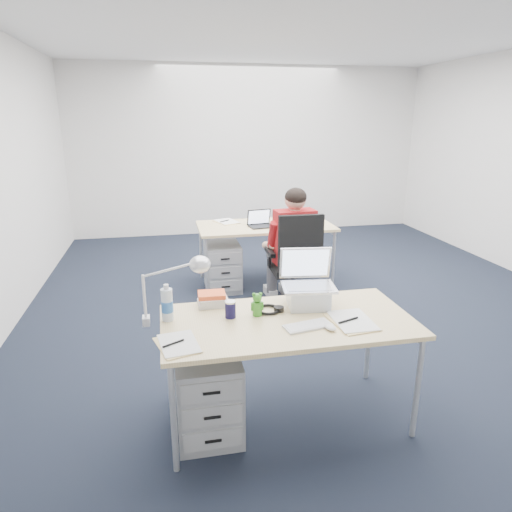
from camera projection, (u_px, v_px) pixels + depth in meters
The scene contains 24 objects.
floor at pixel (311, 307), 4.92m from camera, with size 7.00×7.00×0.00m, color black.
room at pixel (317, 144), 4.42m from camera, with size 6.02×7.02×2.80m.
desk_near at pixel (288, 326), 2.93m from camera, with size 1.60×0.80×0.73m.
desk_far at pixel (265, 229), 5.47m from camera, with size 1.60×0.80×0.73m.
office_chair at pixel (294, 285), 4.71m from camera, with size 0.69×0.69×1.08m.
seated_person at pixel (289, 248), 4.78m from camera, with size 0.42×0.73×1.29m.
drawer_pedestal_near at pixel (208, 393), 2.91m from camera, with size 0.40×0.50×0.55m, color #9A9C9F.
drawer_pedestal_far at pixel (223, 267), 5.38m from camera, with size 0.40×0.50×0.55m, color #9A9C9F.
silver_laptop at pixel (309, 280), 3.06m from camera, with size 0.36×0.28×0.38m, color silver, non-canonical shape.
wireless_keyboard at pixel (308, 326), 2.80m from camera, with size 0.30×0.12×0.01m, color white.
computer_mouse at pixel (330, 328), 2.76m from camera, with size 0.05×0.09×0.03m, color white.
headphones at pixel (268, 309), 3.03m from camera, with size 0.21×0.16×0.03m, color black, non-canonical shape.
can_koozie at pixel (230, 309), 2.92m from camera, with size 0.07×0.07×0.11m, color #16133B.
water_bottle at pixel (167, 302), 2.87m from camera, with size 0.08×0.08×0.24m, color silver.
bear_figurine at pixel (257, 304), 2.95m from camera, with size 0.09×0.06×0.16m, color #237C21, non-canonical shape.
book_stack at pixel (212, 299), 3.12m from camera, with size 0.20×0.15×0.09m, color silver.
cordless_phone at pixel (167, 301), 3.03m from camera, with size 0.03×0.02×0.13m, color black.
papers_left at pixel (177, 345), 2.58m from camera, with size 0.20×0.29×0.01m, color #E7CA86.
papers_right at pixel (351, 322), 2.87m from camera, with size 0.23×0.33×0.01m, color #E7CA86.
sunglasses at pixel (310, 307), 3.08m from camera, with size 0.09×0.04×0.02m, color black, non-canonical shape.
desk_lamp at pixel (166, 290), 2.80m from camera, with size 0.39×0.14×0.44m, color silver, non-canonical shape.
dark_laptop at pixel (262, 218), 5.31m from camera, with size 0.29×0.28×0.21m, color black, non-canonical shape.
far_cup at pixel (302, 219), 5.57m from camera, with size 0.06×0.06×0.09m, color white.
far_papers at pixel (226, 222), 5.59m from camera, with size 0.22×0.31×0.01m, color white.
Camera 1 is at (-1.50, -4.33, 1.97)m, focal length 32.00 mm.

